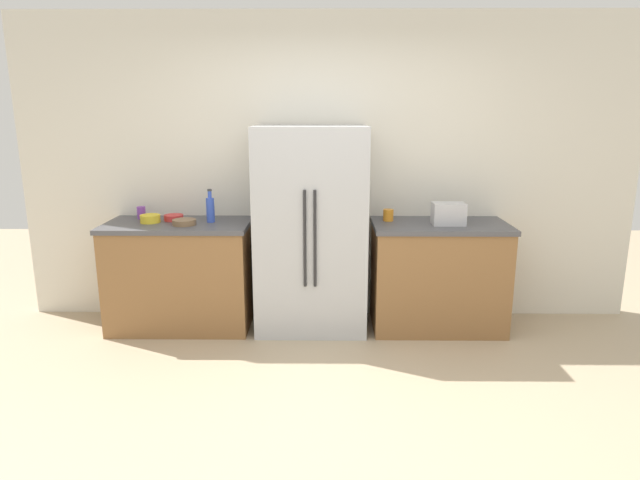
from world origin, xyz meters
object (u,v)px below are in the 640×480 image
Objects in this scene: bottle_a at (210,209)px; bowl_c at (174,218)px; cup_b at (388,215)px; toaster at (449,214)px; bowl_a at (184,222)px; cup_a at (141,213)px; refrigerator at (311,230)px; bowl_b at (150,219)px.

bowl_c is (-0.33, 0.07, -0.09)m from bottle_a.
bottle_a reaches higher than cup_b.
bottle_a is (-1.99, 0.08, 0.02)m from toaster.
toaster is 0.94× the size of bottle_a.
bowl_a is at bearing -173.67° from cup_b.
cup_a is at bearing 166.01° from bowl_c.
toaster is at bearing -2.21° from refrigerator.
refrigerator is 10.37× the size of bowl_b.
bottle_a reaches higher than bowl_a.
refrigerator reaches higher than cup_b.
bowl_c is at bearing 126.74° from bowl_a.
refrigerator is 0.68m from cup_b.
toaster is 1.99m from bottle_a.
cup_b is (1.51, 0.07, -0.06)m from bottle_a.
bowl_b reaches higher than bowl_a.
refrigerator is at bearing -6.94° from cup_a.
cup_b is at bearing 2.67° from bottle_a.
bowl_c is (-1.19, 0.11, 0.09)m from refrigerator.
bottle_a reaches higher than toaster.
cup_b is 0.60× the size of bowl_c.
bottle_a is at bearing 177.30° from refrigerator.
bowl_b is (-2.02, -0.10, -0.02)m from cup_b.
toaster is (1.14, -0.04, 0.15)m from refrigerator.
cup_a is (-0.64, 0.14, -0.06)m from bottle_a.
bowl_b is at bearing 178.63° from toaster.
cup_a is 0.54× the size of bowl_a.
toaster is at bearing -17.87° from cup_b.
cup_b is at bearing 162.13° from toaster.
bowl_c is at bearing 176.31° from toaster.
bowl_b is (-2.50, 0.06, -0.06)m from toaster.
bowl_a is at bearing -16.84° from bowl_b.
bowl_b is at bearing -52.25° from cup_a.
cup_a is at bearing 127.75° from bowl_b.
bowl_b is at bearing -177.30° from cup_b.
bowl_a is 0.23m from bowl_c.
cup_b is (2.15, -0.07, -0.00)m from cup_a.
bowl_a is at bearing -179.09° from toaster.
cup_b is 0.51× the size of bowl_a.
toaster reaches higher than cup_b.
cup_b is 1.72m from bowl_a.
bottle_a is 0.52m from bowl_b.
bottle_a is at bearing 177.58° from toaster.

